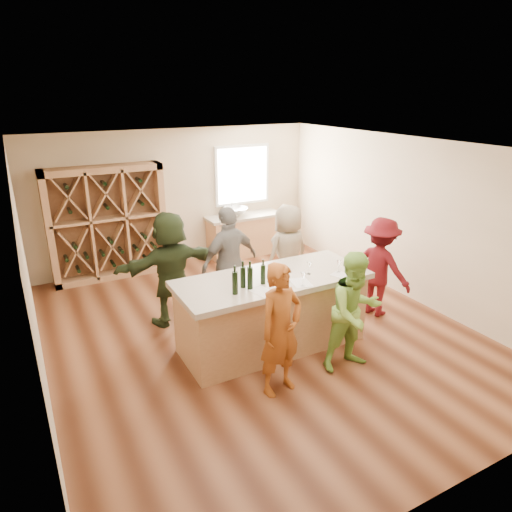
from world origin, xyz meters
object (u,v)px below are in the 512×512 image
sink (236,212)px  person_near_left (281,330)px  wine_bottle_d (250,278)px  person_near_right (355,312)px  wine_rack (108,223)px  person_far_left (171,268)px  person_far_right (288,253)px  wine_bottle_c (243,277)px  wine_bottle_e (263,274)px  person_far_mid (230,262)px  wine_bottle_b (235,283)px  tasting_counter_base (272,314)px  person_server (380,267)px

sink → person_near_left: bearing=-109.5°
wine_bottle_d → person_near_right: size_ratio=0.19×
wine_rack → person_far_left: (0.48, -2.36, -0.19)m
person_near_right → person_far_right: person_far_right is taller
wine_bottle_c → wine_bottle_e: wine_bottle_c is taller
wine_bottle_c → person_far_right: person_far_right is taller
wine_rack → wine_bottle_c: size_ratio=7.68×
person_near_right → person_near_left: bearing=-178.3°
person_near_right → person_far_right: size_ratio=0.95×
person_far_mid → wine_bottle_b: bearing=54.6°
wine_bottle_e → person_near_left: 0.92m
wine_bottle_e → person_near_left: bearing=-104.4°
wine_bottle_d → person_far_mid: size_ratio=0.17×
tasting_counter_base → wine_bottle_e: (-0.23, -0.14, 0.71)m
wine_rack → wine_bottle_d: (1.04, -3.96, 0.13)m
person_near_left → person_near_right: size_ratio=1.03×
wine_bottle_c → person_near_right: (1.19, -0.85, -0.41)m
person_far_right → person_far_left: (-2.04, 0.16, 0.05)m
wine_bottle_b → person_near_left: 0.84m
sink → person_far_mid: (-1.29, -2.46, -0.10)m
wine_bottle_c → person_far_left: (-0.50, 1.51, -0.31)m
wine_bottle_e → person_near_right: size_ratio=0.16×
wine_rack → wine_bottle_b: size_ratio=7.28×
sink → wine_bottle_c: 4.18m
sink → wine_bottle_d: 4.23m
wine_bottle_b → person_far_left: size_ratio=0.17×
person_far_mid → wine_bottle_c: bearing=59.3°
tasting_counter_base → person_server: size_ratio=1.58×
tasting_counter_base → person_near_left: size_ratio=1.55×
wine_bottle_b → wine_bottle_d: bearing=12.0°
sink → person_far_left: size_ratio=0.30×
person_server → person_far_mid: person_far_mid is taller
tasting_counter_base → sink: bearing=71.9°
sink → tasting_counter_base: sink is taller
wine_rack → person_far_mid: wine_rack is taller
wine_bottle_e → person_far_mid: person_far_mid is taller
wine_bottle_b → person_near_left: size_ratio=0.18×
sink → person_near_right: size_ratio=0.33×
sink → wine_bottle_b: (-1.90, -3.94, 0.22)m
sink → wine_bottle_e: (-1.43, -3.83, 0.20)m
person_far_right → person_far_left: person_far_left is taller
person_far_mid → person_far_left: size_ratio=1.00×
wine_bottle_d → wine_bottle_e: bearing=15.5°
wine_bottle_d → person_server: 2.55m
person_server → person_far_mid: (-2.14, 1.15, 0.09)m
wine_bottle_b → wine_bottle_c: 0.23m
wine_bottle_e → person_server: person_server is taller
person_far_left → person_far_right: bearing=169.3°
sink → wine_bottle_b: bearing=-115.8°
person_server → person_near_right: bearing=109.3°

